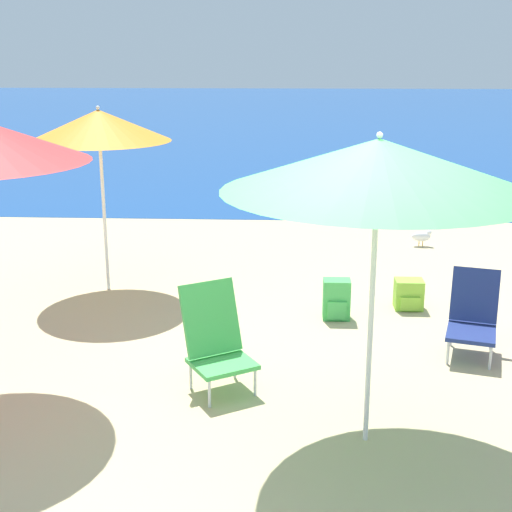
{
  "coord_description": "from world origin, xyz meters",
  "views": [
    {
      "loc": [
        -0.28,
        -4.56,
        2.6
      ],
      "look_at": [
        -0.56,
        0.95,
        1.0
      ],
      "focal_mm": 50.0,
      "sensor_mm": 36.0,
      "label": 1
    }
  ],
  "objects": [
    {
      "name": "backpack_green",
      "position": [
        0.19,
        2.18,
        0.2
      ],
      "size": [
        0.27,
        0.22,
        0.41
      ],
      "color": "#47B756",
      "rests_on": "ground"
    },
    {
      "name": "ground_plane",
      "position": [
        0.0,
        0.0,
        0.0
      ],
      "size": [
        60.0,
        60.0,
        0.0
      ],
      "primitive_type": "plane",
      "color": "#C6B284"
    },
    {
      "name": "beach_umbrella_orange",
      "position": [
        -2.33,
        2.99,
        1.82
      ],
      "size": [
        1.53,
        1.53,
        2.03
      ],
      "color": "white",
      "rests_on": "ground"
    },
    {
      "name": "sea_water",
      "position": [
        0.0,
        26.44,
        0.0
      ],
      "size": [
        60.0,
        40.0,
        0.01
      ],
      "color": "#19478C",
      "rests_on": "ground"
    },
    {
      "name": "backpack_lime",
      "position": [
        0.95,
        2.51,
        0.15
      ],
      "size": [
        0.29,
        0.25,
        0.31
      ],
      "color": "#8ECC3D",
      "rests_on": "ground"
    },
    {
      "name": "seagull",
      "position": [
        1.52,
        5.0,
        0.14
      ],
      "size": [
        0.27,
        0.11,
        0.23
      ],
      "color": "gold",
      "rests_on": "ground"
    },
    {
      "name": "beach_umbrella_green",
      "position": [
        0.26,
        -0.14,
        1.91
      ],
      "size": [
        1.99,
        1.99,
        2.12
      ],
      "color": "white",
      "rests_on": "ground"
    },
    {
      "name": "beach_chair_green",
      "position": [
        -0.86,
        0.62,
        0.42
      ],
      "size": [
        0.67,
        0.69,
        0.84
      ],
      "rotation": [
        0.0,
        0.0,
        0.55
      ],
      "color": "silver",
      "rests_on": "ground"
    },
    {
      "name": "beach_chair_navy",
      "position": [
        1.34,
        1.41,
        0.35
      ],
      "size": [
        0.56,
        0.69,
        0.73
      ],
      "rotation": [
        0.0,
        0.0,
        -0.27
      ],
      "color": "silver",
      "rests_on": "ground"
    }
  ]
}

